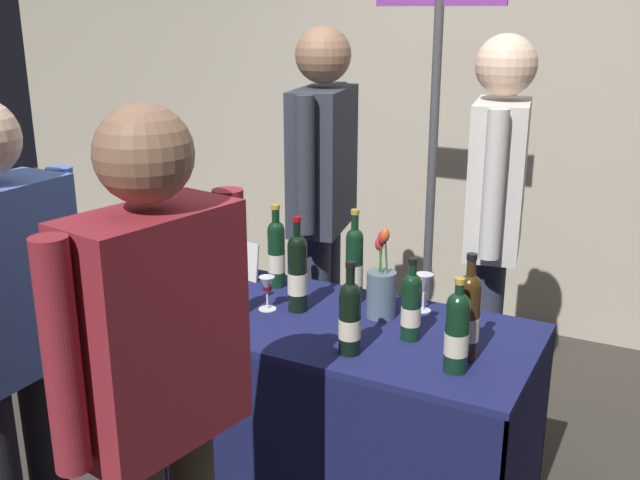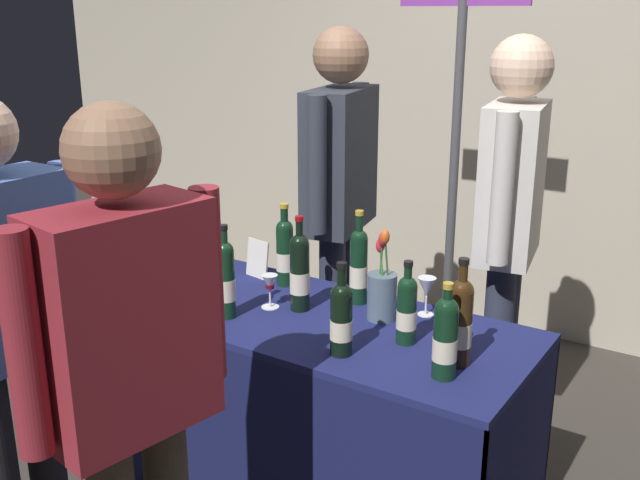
{
  "view_description": "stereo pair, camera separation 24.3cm",
  "coord_description": "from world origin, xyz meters",
  "views": [
    {
      "loc": [
        1.14,
        -2.2,
        1.84
      ],
      "look_at": [
        0.0,
        0.0,
        1.06
      ],
      "focal_mm": 41.33,
      "sensor_mm": 36.0,
      "label": 1
    },
    {
      "loc": [
        1.35,
        -2.07,
        1.84
      ],
      "look_at": [
        0.0,
        0.0,
        1.06
      ],
      "focal_mm": 41.33,
      "sensor_mm": 36.0,
      "label": 2
    }
  ],
  "objects": [
    {
      "name": "featured_wine_bottle",
      "position": [
        -0.11,
        0.03,
        0.91
      ],
      "size": [
        0.07,
        0.07,
        0.36
      ],
      "color": "black",
      "rests_on": "tasting_table"
    },
    {
      "name": "taster_foreground_left",
      "position": [
        -0.58,
        -0.88,
        0.97
      ],
      "size": [
        0.22,
        0.61,
        1.62
      ],
      "rotation": [
        0.0,
        0.0,
        1.58
      ],
      "color": "black",
      "rests_on": "ground_plane"
    },
    {
      "name": "tasting_table",
      "position": [
        0.0,
        0.0,
        0.52
      ],
      "size": [
        1.55,
        0.69,
        0.76
      ],
      "color": "#191E51",
      "rests_on": "ground_plane"
    },
    {
      "name": "display_bottle_2",
      "position": [
        -0.29,
        -0.17,
        0.91
      ],
      "size": [
        0.07,
        0.07,
        0.35
      ],
      "color": "black",
      "rests_on": "tasting_table"
    },
    {
      "name": "wine_glass_mid",
      "position": [
        -0.21,
        -0.02,
        0.85
      ],
      "size": [
        0.07,
        0.07,
        0.13
      ],
      "color": "silver",
      "rests_on": "tasting_table"
    },
    {
      "name": "wine_glass_near_taster",
      "position": [
        0.31,
        0.24,
        0.86
      ],
      "size": [
        0.07,
        0.07,
        0.15
      ],
      "color": "silver",
      "rests_on": "tasting_table"
    },
    {
      "name": "vendor_presenter",
      "position": [
        0.43,
        0.73,
        1.06
      ],
      "size": [
        0.28,
        0.58,
        1.75
      ],
      "rotation": [
        0.0,
        0.0,
        -1.39
      ],
      "color": "#2D3347",
      "rests_on": "ground_plane"
    },
    {
      "name": "display_bottle_6",
      "position": [
        0.56,
        -0.17,
        0.89
      ],
      "size": [
        0.08,
        0.08,
        0.31
      ],
      "color": "black",
      "rests_on": "tasting_table"
    },
    {
      "name": "display_bottle_1",
      "position": [
        -0.31,
        0.21,
        0.9
      ],
      "size": [
        0.07,
        0.07,
        0.34
      ],
      "color": "black",
      "rests_on": "tasting_table"
    },
    {
      "name": "display_bottle_4",
      "position": [
        0.35,
        -0.01,
        0.88
      ],
      "size": [
        0.07,
        0.07,
        0.29
      ],
      "color": "black",
      "rests_on": "tasting_table"
    },
    {
      "name": "taster_foreground_right",
      "position": [
        0.06,
        -0.95,
        0.99
      ],
      "size": [
        0.28,
        0.58,
        1.64
      ],
      "rotation": [
        0.0,
        0.0,
        1.4
      ],
      "color": "#4C4233",
      "rests_on": "ground_plane"
    },
    {
      "name": "display_bottle_0",
      "position": [
        0.04,
        0.21,
        0.91
      ],
      "size": [
        0.07,
        0.07,
        0.37
      ],
      "color": "black",
      "rests_on": "tasting_table"
    },
    {
      "name": "flower_vase",
      "position": [
        0.19,
        0.12,
        0.86
      ],
      "size": [
        0.11,
        0.11,
        0.35
      ],
      "color": "slate",
      "rests_on": "tasting_table"
    },
    {
      "name": "brochure_stand",
      "position": [
        -0.46,
        0.22,
        0.84
      ],
      "size": [
        0.12,
        0.05,
        0.16
      ],
      "primitive_type": "cube",
      "rotation": [
        -0.12,
        0.0,
        6.1
      ],
      "color": "silver",
      "rests_on": "tasting_table"
    },
    {
      "name": "display_bottle_5",
      "position": [
        0.22,
        -0.2,
        0.89
      ],
      "size": [
        0.07,
        0.07,
        0.32
      ],
      "color": "black",
      "rests_on": "tasting_table"
    },
    {
      "name": "display_bottle_3",
      "position": [
        0.56,
        -0.06,
        0.91
      ],
      "size": [
        0.08,
        0.08,
        0.35
      ],
      "color": "#38230F",
      "rests_on": "tasting_table"
    },
    {
      "name": "back_partition",
      "position": [
        0.0,
        2.04,
        1.38
      ],
      "size": [
        7.26,
        0.12,
        2.75
      ],
      "primitive_type": "cube",
      "color": "#B2A893",
      "rests_on": "ground_plane"
    },
    {
      "name": "wine_glass_near_vendor",
      "position": [
        0.49,
        0.05,
        0.86
      ],
      "size": [
        0.07,
        0.07,
        0.14
      ],
      "color": "silver",
      "rests_on": "tasting_table"
    },
    {
      "name": "vendor_assistant",
      "position": [
        -0.34,
        0.69,
        1.08
      ],
      "size": [
        0.3,
        0.63,
        1.77
      ],
      "rotation": [
        0.0,
        0.0,
        -1.36
      ],
      "color": "#2D3347",
      "rests_on": "ground_plane"
    },
    {
      "name": "booth_signpost",
      "position": [
        0.02,
        1.13,
        1.29
      ],
      "size": [
        0.61,
        0.04,
        2.05
      ],
      "color": "#47474C",
      "rests_on": "ground_plane"
    }
  ]
}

